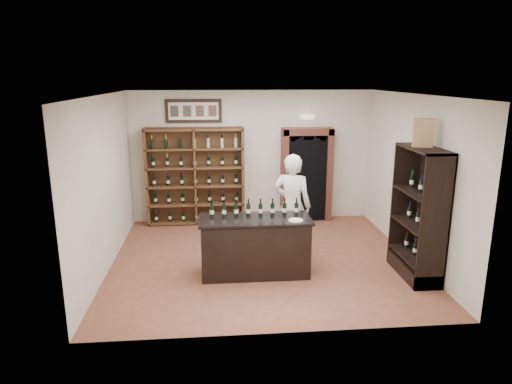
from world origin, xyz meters
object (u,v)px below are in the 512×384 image
wine_shelf (195,176)px  side_cabinet (419,233)px  tasting_counter (255,247)px  wine_crate (423,133)px  shopkeeper (292,206)px  counter_bottle_0 (212,211)px

wine_shelf → side_cabinet: (3.82, -3.23, -0.35)m
tasting_counter → wine_crate: size_ratio=4.14×
side_cabinet → shopkeeper: (-1.97, 1.09, 0.22)m
wine_shelf → tasting_counter: bearing=-69.4°
wine_shelf → tasting_counter: wine_shelf is taller
tasting_counter → counter_bottle_0: 0.95m
wine_shelf → shopkeeper: (1.86, -2.15, -0.13)m
wine_crate → side_cabinet: bearing=-31.4°
counter_bottle_0 → shopkeeper: size_ratio=0.15×
counter_bottle_0 → wine_crate: (3.40, -0.37, 1.32)m
counter_bottle_0 → shopkeeper: 1.62m
wine_shelf → side_cabinet: bearing=-40.2°
wine_crate → counter_bottle_0: bearing=-163.6°
wine_crate → wine_shelf: bearing=162.5°
tasting_counter → side_cabinet: bearing=-6.3°
wine_shelf → counter_bottle_0: 2.83m
counter_bottle_0 → wine_crate: size_ratio=0.66×
tasting_counter → side_cabinet: size_ratio=0.85×
tasting_counter → wine_shelf: bearing=110.6°
tasting_counter → wine_crate: 3.31m
wine_crate → shopkeeper: bearing=174.5°
shopkeeper → wine_crate: 2.62m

